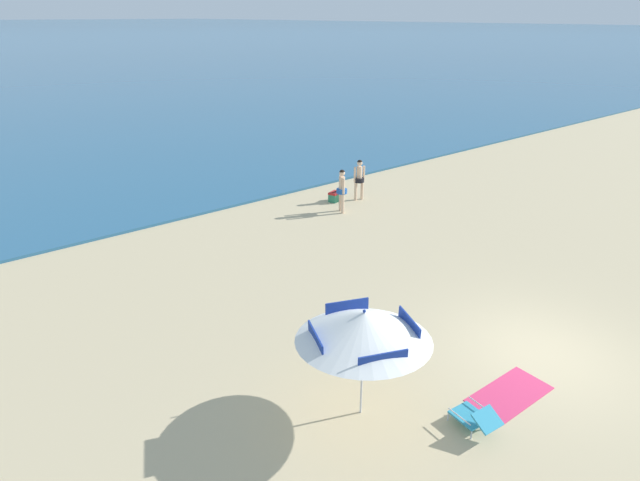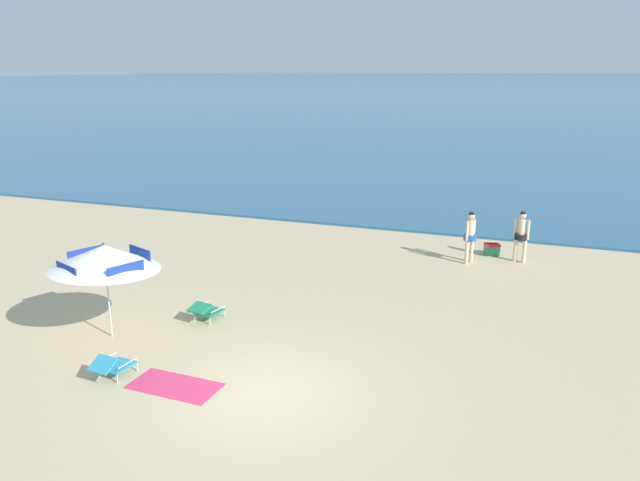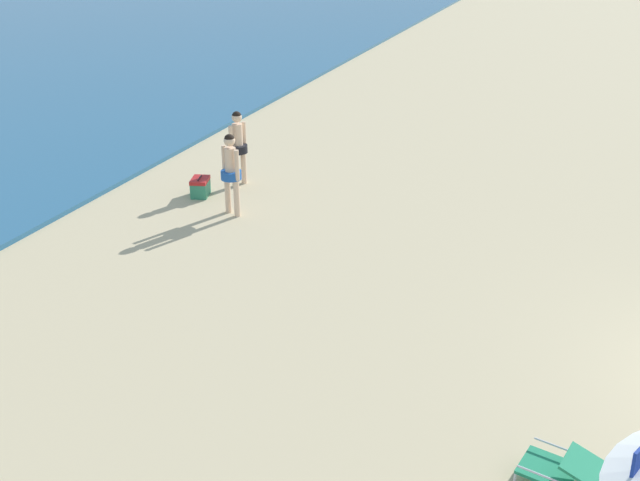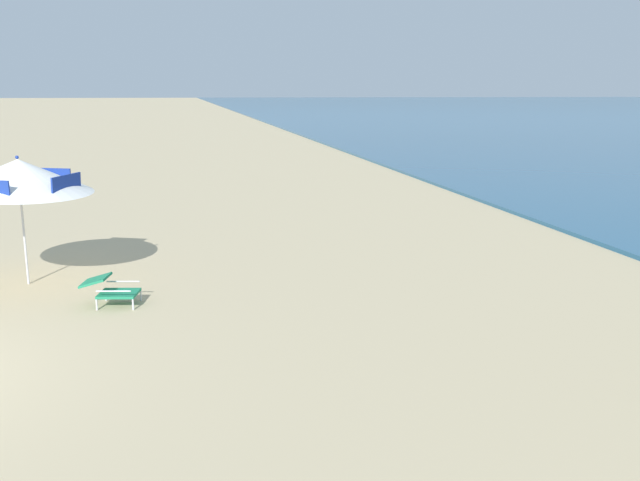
{
  "view_description": "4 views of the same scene",
  "coord_description": "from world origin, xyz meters",
  "px_view_note": "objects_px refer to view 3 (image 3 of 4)",
  "views": [
    {
      "loc": [
        -10.21,
        -4.62,
        7.09
      ],
      "look_at": [
        -1.07,
        6.66,
        0.85
      ],
      "focal_mm": 29.68,
      "sensor_mm": 36.0,
      "label": 1
    },
    {
      "loc": [
        4.72,
        -9.71,
        6.08
      ],
      "look_at": [
        -1.04,
        5.87,
        1.44
      ],
      "focal_mm": 34.72,
      "sensor_mm": 36.0,
      "label": 2
    },
    {
      "loc": [
        -10.08,
        2.6,
        6.16
      ],
      "look_at": [
        -0.06,
        6.82,
        1.1
      ],
      "focal_mm": 43.35,
      "sensor_mm": 36.0,
      "label": 3
    },
    {
      "loc": [
        8.15,
        3.96,
        3.36
      ],
      "look_at": [
        -1.49,
        5.88,
        1.24
      ],
      "focal_mm": 38.66,
      "sensor_mm": 36.0,
      "label": 4
    }
  ],
  "objects_px": {
    "person_standing_near_shore": "(238,143)",
    "person_standing_beside": "(231,169)",
    "lounge_chair_beside_umbrella": "(560,468)",
    "cooler_box": "(200,187)"
  },
  "relations": [
    {
      "from": "person_standing_near_shore",
      "to": "person_standing_beside",
      "type": "relative_size",
      "value": 1.0
    },
    {
      "from": "lounge_chair_beside_umbrella",
      "to": "person_standing_beside",
      "type": "relative_size",
      "value": 0.56
    },
    {
      "from": "person_standing_beside",
      "to": "cooler_box",
      "type": "bearing_deg",
      "value": 61.25
    },
    {
      "from": "lounge_chair_beside_umbrella",
      "to": "cooler_box",
      "type": "distance_m",
      "value": 10.29
    },
    {
      "from": "person_standing_near_shore",
      "to": "cooler_box",
      "type": "bearing_deg",
      "value": 152.92
    },
    {
      "from": "lounge_chair_beside_umbrella",
      "to": "person_standing_near_shore",
      "type": "distance_m",
      "value": 10.53
    },
    {
      "from": "person_standing_near_shore",
      "to": "cooler_box",
      "type": "height_order",
      "value": "person_standing_near_shore"
    },
    {
      "from": "person_standing_beside",
      "to": "person_standing_near_shore",
      "type": "bearing_deg",
      "value": 23.5
    },
    {
      "from": "person_standing_near_shore",
      "to": "cooler_box",
      "type": "relative_size",
      "value": 2.93
    },
    {
      "from": "lounge_chair_beside_umbrella",
      "to": "person_standing_beside",
      "type": "xyz_separation_m",
      "value": [
        5.52,
        7.13,
        0.7
      ]
    }
  ]
}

